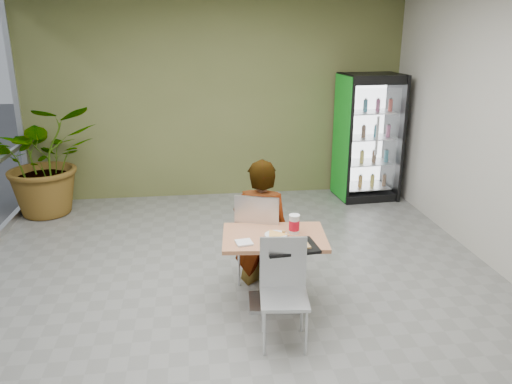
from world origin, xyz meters
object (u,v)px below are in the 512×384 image
potted_plant (45,160)px  dining_table (274,256)px  cafeteria_tray (290,247)px  beverage_fridge (368,137)px  chair_near (284,282)px  soda_cup (294,224)px  seated_woman (261,235)px  chair_far (259,232)px

potted_plant → dining_table: bearing=-46.5°
cafeteria_tray → beverage_fridge: bearing=60.7°
chair_near → soda_cup: size_ratio=4.94×
soda_cup → beverage_fridge: bearing=59.5°
dining_table → seated_woman: 0.50m
beverage_fridge → dining_table: bearing=-127.1°
dining_table → chair_near: 0.56m
beverage_fridge → chair_far: bearing=-132.4°
cafeteria_tray → potted_plant: potted_plant is taller
chair_near → soda_cup: bearing=77.0°
soda_cup → beverage_fridge: size_ratio=0.09×
soda_cup → potted_plant: bearing=135.8°
beverage_fridge → cafeteria_tray: bearing=-123.5°
chair_near → beverage_fridge: bearing=67.5°
seated_woman → soda_cup: bearing=138.3°
soda_cup → beverage_fridge: beverage_fridge is taller
seated_woman → potted_plant: bearing=-22.8°
cafeteria_tray → potted_plant: bearing=131.7°
soda_cup → seated_woman: bearing=119.1°
chair_far → chair_near: chair_far is taller
chair_near → soda_cup: 0.70m
chair_far → beverage_fridge: bearing=-109.0°
soda_cup → cafeteria_tray: (-0.10, -0.34, -0.08)m
cafeteria_tray → beverage_fridge: size_ratio=0.24×
chair_far → beverage_fridge: 3.46m
chair_near → dining_table: bearing=95.4°
soda_cup → dining_table: bearing=-170.1°
dining_table → chair_far: (-0.09, 0.44, 0.07)m
soda_cup → cafeteria_tray: size_ratio=0.40×
beverage_fridge → potted_plant: bearing=177.0°
seated_woman → beverage_fridge: 3.41m
cafeteria_tray → potted_plant: 4.49m
dining_table → potted_plant: bearing=133.5°
seated_woman → beverage_fridge: size_ratio=0.85×
soda_cup → chair_far: bearing=125.6°
chair_far → beverage_fridge: (2.13, 2.70, 0.39)m
chair_far → chair_near: 1.01m
chair_near → potted_plant: 4.63m
potted_plant → soda_cup: bearing=-44.2°
chair_far → cafeteria_tray: bearing=123.3°
chair_near → soda_cup: (0.21, 0.60, 0.30)m
potted_plant → seated_woman: bearing=-41.9°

